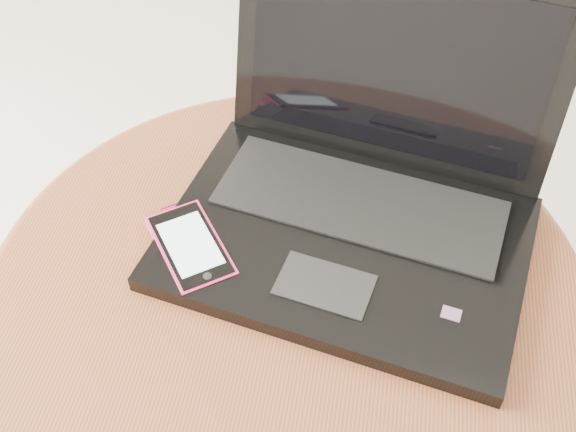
# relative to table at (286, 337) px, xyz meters

# --- Properties ---
(table) EXTENTS (0.68, 0.68, 0.54)m
(table) POSITION_rel_table_xyz_m (0.00, 0.00, 0.00)
(table) COLOR brown
(table) RESTS_ON ground
(laptop) EXTENTS (0.45, 0.41, 0.26)m
(laptop) POSITION_rel_table_xyz_m (0.07, 0.10, 0.16)
(laptop) COLOR black
(laptop) RESTS_ON table
(phone_black) EXTENTS (0.10, 0.11, 0.01)m
(phone_black) POSITION_rel_table_xyz_m (-0.11, 0.05, 0.12)
(phone_black) COLOR black
(phone_black) RESTS_ON table
(phone_pink) EXTENTS (0.12, 0.14, 0.01)m
(phone_pink) POSITION_rel_table_xyz_m (-0.11, 0.01, 0.13)
(phone_pink) COLOR #DB2A62
(phone_pink) RESTS_ON phone_black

